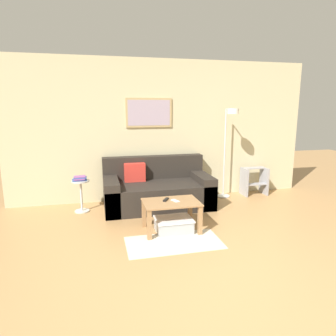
# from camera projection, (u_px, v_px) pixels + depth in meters

# --- Properties ---
(ground_plane) EXTENTS (16.00, 16.00, 0.00)m
(ground_plane) POSITION_uv_depth(u_px,v_px,m) (240.00, 296.00, 2.75)
(ground_plane) COLOR tan
(wall_back) EXTENTS (5.60, 0.09, 2.55)m
(wall_back) POSITION_uv_depth(u_px,v_px,m) (163.00, 130.00, 5.53)
(wall_back) COLOR #C6BC93
(wall_back) RESTS_ON ground_plane
(area_rug) EXTENTS (1.22, 0.63, 0.01)m
(area_rug) POSITION_uv_depth(u_px,v_px,m) (174.00, 243.00, 3.83)
(area_rug) COLOR beige
(area_rug) RESTS_ON ground_plane
(couch) EXTENTS (1.82, 0.95, 0.84)m
(couch) POSITION_uv_depth(u_px,v_px,m) (157.00, 190.00, 5.21)
(couch) COLOR #28231E
(couch) RESTS_ON ground_plane
(coffee_table) EXTENTS (0.77, 0.52, 0.42)m
(coffee_table) POSITION_uv_depth(u_px,v_px,m) (171.00, 208.00, 4.15)
(coffee_table) COLOR #997047
(coffee_table) RESTS_ON ground_plane
(storage_bin) EXTENTS (0.51, 0.39, 0.19)m
(storage_bin) POSITION_uv_depth(u_px,v_px,m) (174.00, 225.00, 4.17)
(storage_bin) COLOR #9EA3A8
(storage_bin) RESTS_ON ground_plane
(floor_lamp) EXTENTS (0.26, 0.51, 1.68)m
(floor_lamp) POSITION_uv_depth(u_px,v_px,m) (229.00, 139.00, 5.43)
(floor_lamp) COLOR silver
(floor_lamp) RESTS_ON ground_plane
(side_table) EXTENTS (0.28, 0.28, 0.53)m
(side_table) POSITION_uv_depth(u_px,v_px,m) (81.00, 193.00, 4.92)
(side_table) COLOR silver
(side_table) RESTS_ON ground_plane
(book_stack) EXTENTS (0.24, 0.18, 0.07)m
(book_stack) POSITION_uv_depth(u_px,v_px,m) (80.00, 178.00, 4.88)
(book_stack) COLOR #335199
(book_stack) RESTS_ON side_table
(remote_control) EXTENTS (0.11, 0.15, 0.02)m
(remote_control) POSITION_uv_depth(u_px,v_px,m) (166.00, 200.00, 4.19)
(remote_control) COLOR black
(remote_control) RESTS_ON coffee_table
(cell_phone) EXTENTS (0.11, 0.15, 0.01)m
(cell_phone) POSITION_uv_depth(u_px,v_px,m) (175.00, 201.00, 4.16)
(cell_phone) COLOR silver
(cell_phone) RESTS_ON coffee_table
(step_stool) EXTENTS (0.47, 0.32, 0.54)m
(step_stool) POSITION_uv_depth(u_px,v_px,m) (254.00, 180.00, 5.89)
(step_stool) COLOR #99999E
(step_stool) RESTS_ON ground_plane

